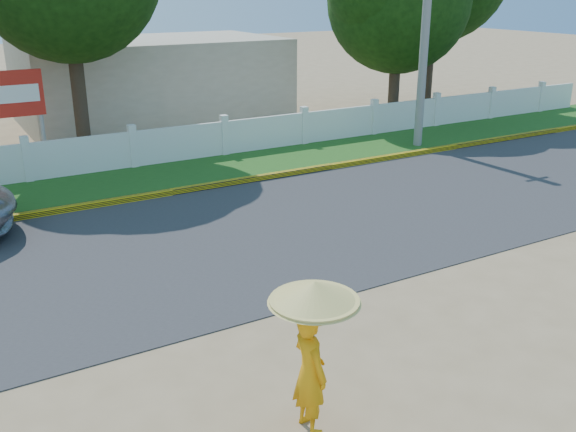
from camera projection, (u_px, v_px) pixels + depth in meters
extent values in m
plane|color=#9E8460|center=(351.00, 329.00, 10.24)|extent=(120.00, 120.00, 0.00)
cube|color=#38383A|center=(230.00, 238.00, 13.90)|extent=(60.00, 7.00, 0.02)
cube|color=#2D601E|center=(150.00, 179.00, 18.16)|extent=(60.00, 3.50, 0.03)
cube|color=yellow|center=(172.00, 192.00, 16.76)|extent=(40.00, 0.18, 0.16)
cube|color=silver|center=(133.00, 150.00, 19.16)|extent=(40.00, 0.10, 1.10)
cube|color=#B7AD99|center=(152.00, 80.00, 25.75)|extent=(10.00, 6.00, 3.20)
cylinder|color=gray|center=(425.00, 37.00, 20.74)|extent=(0.28, 0.28, 7.20)
imported|color=orange|center=(310.00, 372.00, 7.69)|extent=(0.38, 0.58, 1.60)
cylinder|color=gray|center=(314.00, 326.00, 7.50)|extent=(0.02, 0.02, 1.04)
cone|color=tan|center=(315.00, 292.00, 7.35)|extent=(1.10, 1.10, 0.26)
cylinder|color=gray|center=(44.00, 136.00, 18.81)|extent=(0.12, 0.12, 2.00)
cylinder|color=#473828|center=(394.00, 81.00, 25.78)|extent=(0.44, 0.44, 3.10)
sphere|color=#1A410F|center=(399.00, 1.00, 24.74)|extent=(5.55, 5.55, 5.55)
cylinder|color=#473828|center=(429.00, 60.00, 27.84)|extent=(0.44, 0.44, 4.21)
cylinder|color=#473828|center=(79.00, 91.00, 19.93)|extent=(0.44, 0.44, 4.18)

